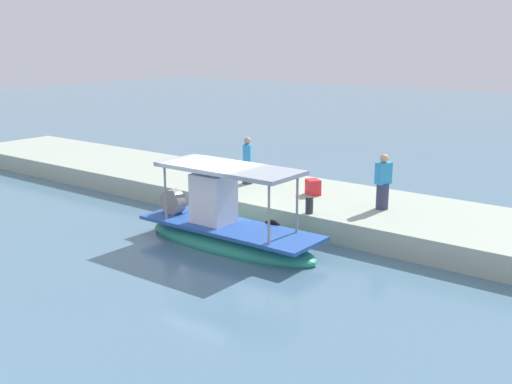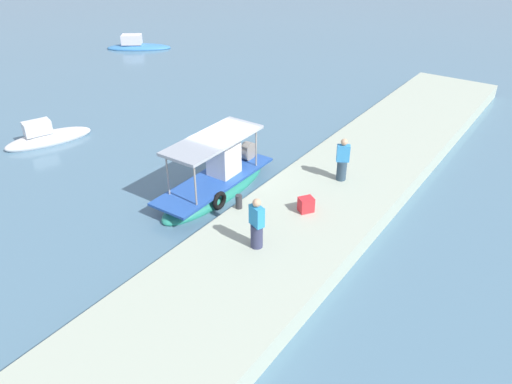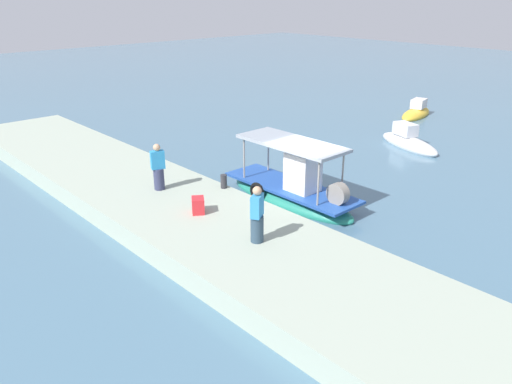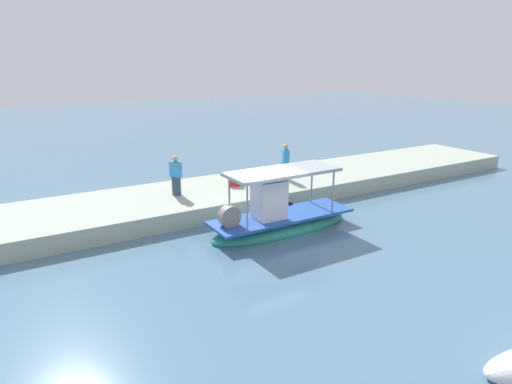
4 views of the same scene
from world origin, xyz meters
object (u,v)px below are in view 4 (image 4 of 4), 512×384
object	(u,v)px
main_fishing_boat	(280,219)
fisherman_near_bollard	(176,177)
mooring_bollard	(280,187)
fisherman_by_crate	(285,163)
cargo_crate	(234,180)

from	to	relation	value
main_fishing_boat	fisherman_near_bollard	size ratio (longest dim) A/B	3.47
mooring_bollard	main_fishing_boat	bearing A→B (deg)	56.34
fisherman_near_bollard	mooring_bollard	bearing A→B (deg)	153.31
fisherman_near_bollard	mooring_bollard	size ratio (longest dim) A/B	3.34
fisherman_near_bollard	fisherman_by_crate	xyz separation A→B (m)	(-5.55, 0.18, 0.00)
main_fishing_boat	fisherman_near_bollard	bearing A→B (deg)	-58.74
fisherman_by_crate	mooring_bollard	world-z (taller)	fisherman_by_crate
fisherman_near_bollard	mooring_bollard	xyz separation A→B (m)	(-4.03, 2.02, -0.53)
fisherman_near_bollard	fisherman_by_crate	distance (m)	5.56
fisherman_near_bollard	fisherman_by_crate	world-z (taller)	fisherman_by_crate
fisherman_by_crate	cargo_crate	world-z (taller)	fisherman_by_crate
main_fishing_boat	fisherman_by_crate	size ratio (longest dim) A/B	3.44
main_fishing_boat	cargo_crate	distance (m)	4.31
main_fishing_boat	fisherman_by_crate	world-z (taller)	fisherman_by_crate
fisherman_near_bollard	fisherman_by_crate	size ratio (longest dim) A/B	0.99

